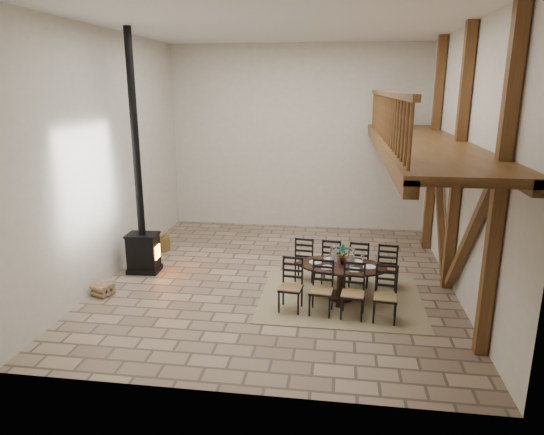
# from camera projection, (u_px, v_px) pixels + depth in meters

# --- Properties ---
(ground) EXTENTS (8.00, 8.00, 0.00)m
(ground) POSITION_uv_depth(u_px,v_px,m) (278.00, 278.00, 10.15)
(ground) COLOR #9F876A
(ground) RESTS_ON ground
(room_shell) EXTENTS (7.02, 8.02, 5.01)m
(room_shell) POSITION_uv_depth(u_px,v_px,m) (341.00, 134.00, 9.20)
(room_shell) COLOR silver
(room_shell) RESTS_ON ground
(rug) EXTENTS (3.00, 2.50, 0.02)m
(rug) POSITION_uv_depth(u_px,v_px,m) (341.00, 298.00, 9.16)
(rug) COLOR tan
(rug) RESTS_ON ground
(dining_table) EXTENTS (2.22, 2.04, 1.06)m
(dining_table) POSITION_uv_depth(u_px,v_px,m) (341.00, 281.00, 9.07)
(dining_table) COLOR black
(dining_table) RESTS_ON ground
(wood_stove) EXTENTS (0.68, 0.54, 5.00)m
(wood_stove) POSITION_uv_depth(u_px,v_px,m) (141.00, 222.00, 10.22)
(wood_stove) COLOR black
(wood_stove) RESTS_ON ground
(log_basket) EXTENTS (0.54, 0.54, 0.45)m
(log_basket) POSITION_uv_depth(u_px,v_px,m) (159.00, 242.00, 11.84)
(log_basket) COLOR brown
(log_basket) RESTS_ON ground
(log_stack) EXTENTS (0.43, 0.44, 0.23)m
(log_stack) POSITION_uv_depth(u_px,v_px,m) (103.00, 290.00, 9.29)
(log_stack) COLOR #A6805C
(log_stack) RESTS_ON ground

